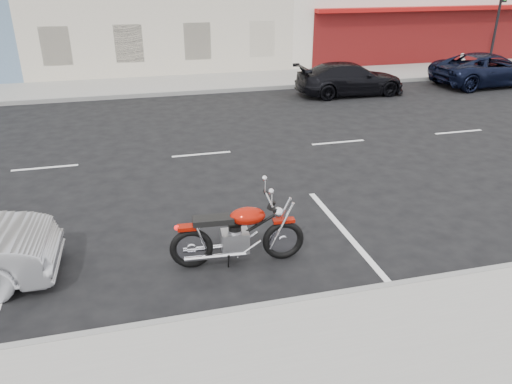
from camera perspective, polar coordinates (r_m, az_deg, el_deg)
ground at (r=14.07m, az=1.84°, el=5.03°), size 120.00×120.00×0.00m
sidewalk_far at (r=21.95m, az=-17.77°, el=11.19°), size 80.00×3.40×0.15m
curb_near at (r=7.44m, az=-21.55°, el=-15.65°), size 80.00×0.12×0.16m
curb_far at (r=20.30m, az=-17.92°, el=10.17°), size 80.00×0.12×0.16m
traffic_light at (r=27.32m, az=26.03°, el=17.66°), size 0.26×0.30×3.80m
fire_hydrant at (r=26.77m, az=22.45°, el=13.73°), size 0.20×0.20×0.72m
motorcycle at (r=8.56m, az=3.34°, el=-4.54°), size 2.30×0.76×1.15m
suv_far at (r=23.95m, az=25.03°, el=12.59°), size 4.97×2.50×1.35m
car_far at (r=20.46m, az=10.69°, el=12.60°), size 4.32×1.77×1.25m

